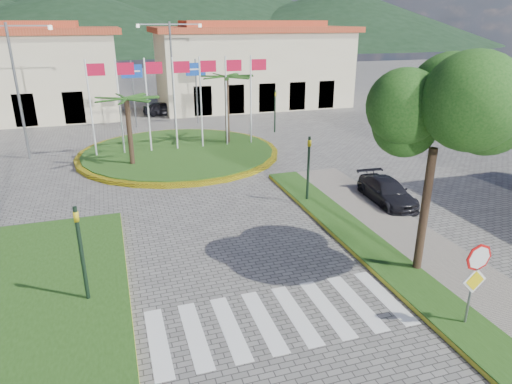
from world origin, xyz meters
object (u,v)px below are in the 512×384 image
object	(u,v)px
car_dark_a	(163,108)
car_side_right	(387,192)
deciduous_tree	(437,123)
car_dark_b	(178,108)
stop_sign	(476,272)
roundabout_island	(179,152)
white_van	(61,112)

from	to	relation	value
car_dark_a	car_side_right	bearing A→B (deg)	-164.42
deciduous_tree	car_dark_b	size ratio (longest dim) A/B	1.96
stop_sign	car_dark_b	bearing A→B (deg)	94.98
roundabout_island	white_van	size ratio (longest dim) A/B	3.23
stop_sign	white_van	distance (m)	37.25
deciduous_tree	white_van	distance (m)	34.94
white_van	car_dark_a	distance (m)	8.81
car_dark_b	stop_sign	bearing A→B (deg)	-150.14
deciduous_tree	car_side_right	distance (m)	7.82
car_dark_a	car_dark_b	xyz separation A→B (m)	(1.31, -0.23, -0.03)
roundabout_island	stop_sign	size ratio (longest dim) A/B	4.79
car_dark_b	deciduous_tree	bearing A→B (deg)	-148.52
car_dark_a	car_dark_b	distance (m)	1.33
stop_sign	car_dark_a	bearing A→B (deg)	97.15
roundabout_island	deciduous_tree	distance (m)	18.55
deciduous_tree	white_van	bearing A→B (deg)	112.96
roundabout_island	car_side_right	bearing A→B (deg)	-54.38
stop_sign	white_van	size ratio (longest dim) A/B	0.67
deciduous_tree	car_dark_a	distance (m)	31.20
deciduous_tree	white_van	world-z (taller)	deciduous_tree
deciduous_tree	car_dark_b	bearing A→B (deg)	96.60
car_dark_a	car_side_right	xyz separation A→B (m)	(7.34, -24.70, -0.03)
roundabout_island	car_dark_b	xyz separation A→B (m)	(2.00, 13.26, 0.40)
roundabout_island	deciduous_tree	size ratio (longest dim) A/B	1.87
white_van	car_side_right	xyz separation A→B (m)	(16.04, -26.10, 0.02)
roundabout_island	stop_sign	distance (m)	20.69
car_dark_a	car_side_right	world-z (taller)	car_dark_a
stop_sign	white_van	xyz separation A→B (m)	(-12.91, 34.92, -1.24)
car_dark_b	car_side_right	distance (m)	25.20
white_van	stop_sign	bearing A→B (deg)	-157.91
roundabout_island	deciduous_tree	bearing A→B (deg)	-72.09
stop_sign	car_dark_a	size ratio (longest dim) A/B	0.75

